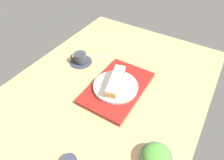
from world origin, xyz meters
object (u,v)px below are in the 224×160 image
Objects in this scene: salad_bowl at (156,157)px; teaspoon at (100,56)px; sandwich_near at (112,90)px; coffee_cup at (80,59)px; sandwich_middle at (116,82)px; sandwich_far at (119,73)px; sandwich_plate at (116,86)px.

salad_bowl is 72.50cm from teaspoon.
coffee_cup is (15.19, 32.32, -3.36)cm from sandwich_near.
sandwich_near is at bearing -164.55° from sandwich_middle.
sandwich_near is 1.00× the size of sandwich_middle.
coffee_cup is at bearing 149.65° from teaspoon.
sandwich_far is at bearing 15.45° from sandwich_middle.
sandwich_plate is 2.31× the size of teaspoon.
coffee_cup is at bearing 61.96° from salad_bowl.
sandwich_middle is 0.62× the size of coffee_cup.
sandwich_plate is 7.28cm from sandwich_far.
sandwich_middle is at bearing 15.45° from sandwich_near.
sandwich_plate is at bearing -130.31° from teaspoon.
sandwich_far is 0.73× the size of salad_bowl.
sandwich_far is 27.27cm from teaspoon.
sandwich_near reaches higher than coffee_cup.
sandwich_near is 0.97× the size of sandwich_far.
teaspoon is (20.40, 24.05, -2.50)cm from sandwich_plate.
sandwich_plate is 3.49cm from sandwich_middle.
sandwich_plate is 40.94cm from salad_bowl.
coffee_cup is (3.06, 28.97, -3.78)cm from sandwich_far.
sandwich_middle is at bearing -106.59° from coffee_cup.
sandwich_far is (6.06, 1.68, 0.18)cm from sandwich_middle.
sandwich_far is at bearing 48.26° from salad_bowl.
salad_bowl is (-24.62, -32.72, -3.25)cm from sandwich_middle.
sandwich_far reaches higher than coffee_cup.
salad_bowl reaches higher than coffee_cup.
salad_bowl is (-18.56, -31.04, -3.00)cm from sandwich_near.
coffee_cup is at bearing 64.83° from sandwich_near.
teaspoon is (20.40, 24.05, -5.99)cm from sandwich_middle.
sandwich_far is 46.21cm from salad_bowl.
coffee_cup is at bearing 73.41° from sandwich_plate.
teaspoon is at bearing 57.35° from sandwich_far.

